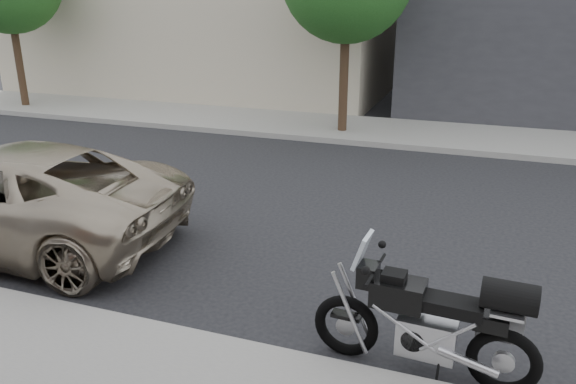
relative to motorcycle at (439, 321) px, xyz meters
The scene contains 4 objects.
ground 4.04m from the motorcycle, 68.37° to the right, with size 120.00×120.00×0.00m, color black.
far_sidewalk 10.33m from the motorcycle, 81.81° to the right, with size 44.00×3.00×0.15m, color gray.
motorcycle is the anchor object (origin of this frame).
minivan 6.74m from the motorcycle, ahead, with size 2.58×5.59×1.55m, color tan.
Camera 1 is at (-1.67, 8.78, 3.73)m, focal length 35.00 mm.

